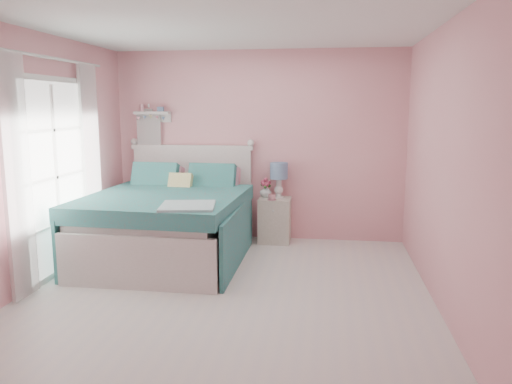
% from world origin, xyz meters
% --- Properties ---
extents(floor, '(4.50, 4.50, 0.00)m').
position_xyz_m(floor, '(0.00, 0.00, 0.00)').
color(floor, silver).
rests_on(floor, ground).
extents(room_shell, '(4.50, 4.50, 4.50)m').
position_xyz_m(room_shell, '(0.00, 0.00, 1.58)').
color(room_shell, pink).
rests_on(room_shell, floor).
extents(bed, '(1.84, 2.28, 1.30)m').
position_xyz_m(bed, '(-0.94, 1.12, 0.43)').
color(bed, silver).
rests_on(bed, floor).
extents(nightstand, '(0.42, 0.42, 0.61)m').
position_xyz_m(nightstand, '(0.26, 2.02, 0.31)').
color(nightstand, beige).
rests_on(nightstand, floor).
extents(table_lamp, '(0.24, 0.24, 0.48)m').
position_xyz_m(table_lamp, '(0.31, 2.06, 0.94)').
color(table_lamp, white).
rests_on(table_lamp, nightstand).
extents(vase, '(0.17, 0.17, 0.17)m').
position_xyz_m(vase, '(0.13, 2.08, 0.69)').
color(vase, white).
rests_on(vase, nightstand).
extents(teacup, '(0.12, 0.12, 0.08)m').
position_xyz_m(teacup, '(0.24, 1.88, 0.65)').
color(teacup, pink).
rests_on(teacup, nightstand).
extents(roses, '(0.14, 0.11, 0.12)m').
position_xyz_m(roses, '(0.12, 2.07, 0.81)').
color(roses, '#BE4160').
rests_on(roses, vase).
extents(wall_shelf, '(0.50, 0.15, 0.25)m').
position_xyz_m(wall_shelf, '(-1.49, 2.19, 1.73)').
color(wall_shelf, silver).
rests_on(wall_shelf, room_shell).
extents(hanging_dress, '(0.34, 0.03, 0.72)m').
position_xyz_m(hanging_dress, '(-1.55, 2.18, 1.40)').
color(hanging_dress, white).
rests_on(hanging_dress, room_shell).
extents(french_door, '(0.04, 1.32, 2.16)m').
position_xyz_m(french_door, '(-1.97, 0.40, 1.07)').
color(french_door, silver).
rests_on(french_door, floor).
extents(curtain_near, '(0.04, 0.40, 2.32)m').
position_xyz_m(curtain_near, '(-1.92, -0.34, 1.18)').
color(curtain_near, white).
rests_on(curtain_near, floor).
extents(curtain_far, '(0.04, 0.40, 2.32)m').
position_xyz_m(curtain_far, '(-1.92, 1.14, 1.18)').
color(curtain_far, white).
rests_on(curtain_far, floor).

